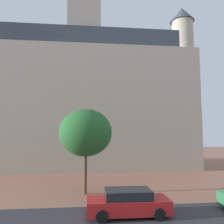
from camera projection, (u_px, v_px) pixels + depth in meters
ground_plane at (115, 219)px, 11.78m from camera, size 120.00×120.00×0.00m
landmark_building at (86, 95)px, 31.62m from camera, size 29.20×11.21×37.19m
car_red at (128, 203)px, 12.29m from camera, size 4.56×1.99×1.42m
tree_curb_far at (86, 133)px, 17.02m from camera, size 4.06×4.06×6.44m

